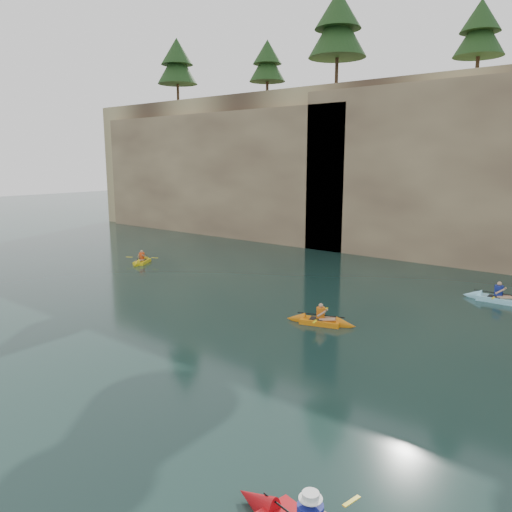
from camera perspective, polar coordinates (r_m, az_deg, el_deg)
The scene contains 10 objects.
ground at distance 14.73m, azimuth -8.27°, elevation -14.99°, with size 160.00×160.00×0.00m, color black.
cliff at distance 40.13m, azimuth 25.08°, elevation 9.38°, with size 70.00×16.00×12.00m, color tan.
cliff_slab_west at distance 43.39m, azimuth -4.60°, elevation 9.46°, with size 26.00×2.40×10.56m, color tan.
cliff_slab_center at distance 32.47m, azimuth 25.26°, elevation 8.69°, with size 24.00×2.40×11.40m, color tan.
sea_cave_west at distance 41.78m, azimuth -3.14°, elevation 4.91°, with size 4.50×1.00×4.00m, color black.
sea_cave_center at distance 34.15m, azimuth 14.63°, elevation 2.52°, with size 3.50×1.00×3.20m, color black.
cliff_pines at distance 36.55m, azimuth 24.36°, elevation 25.14°, with size 56.00×6.00×7.83m, color black, non-canonical shape.
kayaker_orange at distance 20.06m, azimuth 7.39°, elevation -7.38°, with size 2.87×2.07×1.06m.
kayaker_yellow at distance 32.11m, azimuth -12.88°, elevation -0.58°, with size 1.85×2.53×1.04m.
kayaker_ltblue_mid at distance 25.44m, azimuth 25.93°, elevation -4.42°, with size 3.13×2.35×1.19m.
Camera 1 is at (9.81, -8.91, 6.43)m, focal length 35.00 mm.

